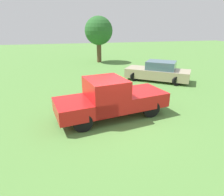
# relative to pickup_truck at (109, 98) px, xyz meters

# --- Properties ---
(ground_plane) EXTENTS (80.00, 80.00, 0.00)m
(ground_plane) POSITION_rel_pickup_truck_xyz_m (-0.16, 0.47, -0.94)
(ground_plane) COLOR #54843D
(pickup_truck) EXTENTS (5.21, 2.62, 1.81)m
(pickup_truck) POSITION_rel_pickup_truck_xyz_m (0.00, 0.00, 0.00)
(pickup_truck) COLOR black
(pickup_truck) RESTS_ON ground_plane
(sedan_near) EXTENTS (4.72, 4.21, 1.48)m
(sedan_near) POSITION_rel_pickup_truck_xyz_m (-5.00, -5.14, -0.25)
(sedan_near) COLOR black
(sedan_near) RESTS_ON ground_plane
(tree_back_right) EXTENTS (3.02, 3.02, 4.91)m
(tree_back_right) POSITION_rel_pickup_truck_xyz_m (-2.23, -14.06, 2.41)
(tree_back_right) COLOR brown
(tree_back_right) RESTS_ON ground_plane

